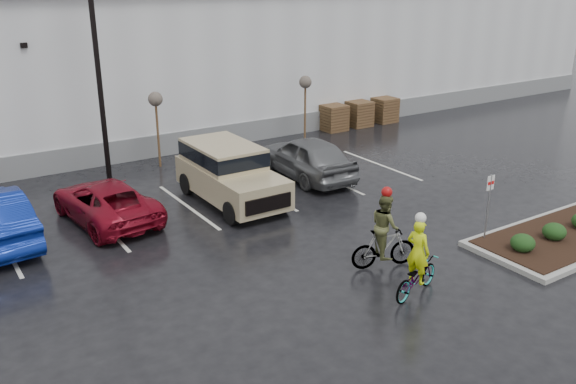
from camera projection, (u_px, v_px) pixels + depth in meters
ground at (396, 278)px, 16.53m from camera, size 120.00×120.00×0.00m
warehouse at (118, 55)px, 32.59m from camera, size 60.50×15.50×7.20m
wooded_ridge at (29, 33)px, 50.91m from camera, size 80.00×25.00×6.00m
lamppost at (94, 35)px, 21.97m from camera, size 0.50×1.00×9.22m
sapling_mid at (156, 103)px, 25.05m from camera, size 0.60×0.60×3.20m
sapling_east at (305, 86)px, 28.92m from camera, size 0.60×0.60×3.20m
pallet_stack_a at (333, 118)px, 31.69m from camera, size 1.20×1.20×1.35m
pallet_stack_b at (359, 114)px, 32.56m from camera, size 1.20×1.20×1.35m
pallet_stack_c at (384, 110)px, 33.49m from camera, size 1.20×1.20×1.35m
shrub_a at (523, 243)px, 17.66m from camera, size 0.70×0.70×0.52m
shrub_b at (554, 232)px, 18.43m from camera, size 0.70×0.70×0.52m
fire_lane_sign at (489, 200)px, 18.16m from camera, size 0.30×0.05×2.20m
car_red at (105, 202)px, 20.09m from camera, size 2.74×5.09×1.36m
suv_tan at (231, 175)px, 21.58m from camera, size 2.20×5.10×2.06m
car_grey at (307, 157)px, 24.33m from camera, size 2.28×5.12×1.71m
cyclist_hivis at (416, 269)px, 15.46m from camera, size 1.96×1.12×2.25m
cyclist_olive at (384, 238)px, 16.86m from camera, size 1.91×1.06×2.38m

